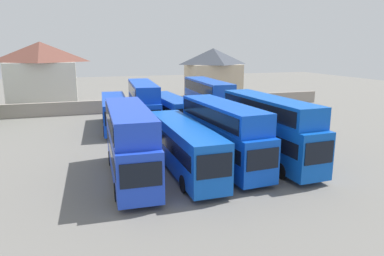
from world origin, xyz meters
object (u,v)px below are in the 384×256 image
bus_8 (208,99)px  bus_2 (184,145)px  bus_4 (269,126)px  house_terrace_left (42,73)px  bus_5 (115,111)px  bus_1 (130,139)px  bus_6 (143,102)px  house_terrace_centre (213,73)px  bus_7 (170,109)px  bus_3 (223,131)px

bus_8 → bus_2: bearing=-24.3°
bus_4 → house_terrace_left: (-18.89, 34.57, 2.06)m
bus_4 → bus_5: bearing=-148.8°
bus_1 → bus_4: bearing=94.6°
bus_6 → bus_8: size_ratio=0.96×
house_terrace_left → bus_2: bearing=-71.0°
bus_5 → bus_8: 10.88m
bus_2 → house_terrace_centre: size_ratio=1.30×
house_terrace_left → house_terrace_centre: bearing=0.7°
bus_1 → house_terrace_centre: 40.50m
bus_2 → bus_7: (2.80, 14.87, -0.08)m
bus_8 → bus_5: bearing=-88.8°
bus_6 → house_terrace_centre: house_terrace_centre is taller
bus_6 → house_terrace_left: size_ratio=1.13×
bus_1 → bus_2: (3.85, 0.22, -0.76)m
bus_6 → bus_3: bearing=15.6°
bus_7 → bus_8: 4.86m
bus_2 → bus_5: bus_2 is taller
house_terrace_centre → bus_8: bearing=-112.6°
bus_4 → bus_5: (-10.19, 15.35, -0.89)m
bus_4 → bus_8: size_ratio=0.96×
bus_3 → bus_4: (3.80, 0.02, 0.14)m
bus_6 → bus_4: bearing=28.4°
bus_6 → house_terrace_left: bearing=-144.3°
bus_7 → bus_8: size_ratio=0.90×
bus_3 → bus_7: (-0.28, 14.62, -0.77)m
bus_3 → bus_7: bus_3 is taller
bus_7 → house_terrace_left: bearing=-146.6°
bus_4 → bus_6: 16.89m
bus_1 → bus_6: 16.29m
bus_2 → bus_6: (-0.11, 15.63, 0.79)m
bus_3 → house_terrace_centre: size_ratio=1.20×
bus_1 → bus_2: bus_1 is taller
bus_3 → bus_8: size_ratio=0.89×
bus_6 → bus_8: 7.65m
bus_5 → bus_7: size_ratio=1.08×
bus_7 → bus_6: bearing=-108.0°
bus_1 → bus_2: 3.93m
bus_2 → bus_3: 3.17m
bus_3 → bus_4: bearing=86.5°
bus_1 → house_terrace_left: bearing=-164.9°
bus_1 → bus_2: bearing=95.3°
bus_3 → house_terrace_left: (-15.09, 34.58, 2.20)m
bus_4 → bus_6: bearing=-157.9°
bus_3 → bus_5: (-6.39, 15.36, -0.75)m
bus_2 → bus_7: size_ratio=1.07×
bus_3 → bus_6: (-3.19, 15.39, 0.09)m
bus_6 → bus_2: bearing=4.3°
bus_4 → bus_7: bearing=-166.8°
house_terrace_centre → bus_3: bearing=-109.9°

